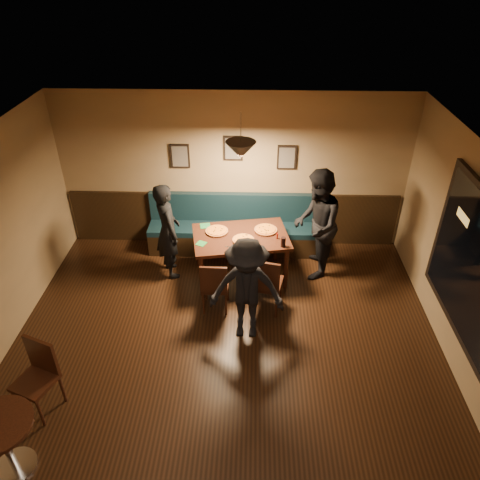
{
  "coord_description": "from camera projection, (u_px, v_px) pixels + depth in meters",
  "views": [
    {
      "loc": [
        0.34,
        -3.72,
        4.72
      ],
      "look_at": [
        0.16,
        2.05,
        0.95
      ],
      "focal_mm": 34.16,
      "sensor_mm": 36.0,
      "label": 1
    }
  ],
  "objects": [
    {
      "name": "ceiling",
      "position": [
        216.0,
        193.0,
        4.18
      ],
      "size": [
        7.0,
        7.0,
        0.0
      ],
      "primitive_type": "plane",
      "rotation": [
        3.14,
        0.0,
        0.0
      ],
      "color": "silver",
      "rests_on": "ground"
    },
    {
      "name": "picture_right",
      "position": [
        287.0,
        157.0,
        7.66
      ],
      "size": [
        0.32,
        0.04,
        0.42
      ],
      "primitive_type": "cube",
      "color": "black",
      "rests_on": "wall_back"
    },
    {
      "name": "cafe_chair_far",
      "position": [
        34.0,
        381.0,
        5.27
      ],
      "size": [
        0.55,
        0.55,
        0.96
      ],
      "primitive_type": null,
      "rotation": [
        0.0,
        0.0,
        2.77
      ],
      "color": "#321C0E",
      "rests_on": "floor"
    },
    {
      "name": "picture_left",
      "position": [
        180.0,
        156.0,
        7.7
      ],
      "size": [
        0.32,
        0.04,
        0.42
      ],
      "primitive_type": "cube",
      "color": "black",
      "rests_on": "wall_back"
    },
    {
      "name": "window_glass",
      "position": [
        477.0,
        278.0,
        5.23
      ],
      "size": [
        0.0,
        2.4,
        2.4
      ],
      "primitive_type": "plane",
      "rotation": [
        1.57,
        0.0,
        -1.57
      ],
      "color": "black",
      "rests_on": "wall_right"
    },
    {
      "name": "booth_bench",
      "position": [
        233.0,
        226.0,
        8.11
      ],
      "size": [
        3.0,
        0.6,
        1.0
      ],
      "primitive_type": null,
      "color": "#0F232D",
      "rests_on": "ground"
    },
    {
      "name": "cafe_table",
      "position": [
        6.0,
        447.0,
        4.69
      ],
      "size": [
        0.86,
        0.86,
        0.75
      ],
      "primitive_type": "cylinder",
      "rotation": [
        0.0,
        0.0,
        -0.24
      ],
      "color": "#33160E",
      "rests_on": "floor"
    },
    {
      "name": "napkin_b",
      "position": [
        201.0,
        244.0,
        7.08
      ],
      "size": [
        0.19,
        0.19,
        0.01
      ],
      "primitive_type": "cube",
      "rotation": [
        0.0,
        0.0,
        -0.44
      ],
      "color": "#1C6C29",
      "rests_on": "dining_table"
    },
    {
      "name": "picture_center",
      "position": [
        233.0,
        148.0,
        7.6
      ],
      "size": [
        0.32,
        0.04,
        0.42
      ],
      "primitive_type": "cube",
      "color": "black",
      "rests_on": "wall_back"
    },
    {
      "name": "pizza_c",
      "position": [
        266.0,
        230.0,
        7.38
      ],
      "size": [
        0.49,
        0.49,
        0.04
      ],
      "primitive_type": "cylinder",
      "rotation": [
        0.0,
        0.0,
        0.42
      ],
      "color": "gold",
      "rests_on": "dining_table"
    },
    {
      "name": "pendant_lamp",
      "position": [
        241.0,
        150.0,
        6.48
      ],
      "size": [
        0.44,
        0.44,
        0.25
      ],
      "primitive_type": "cone",
      "rotation": [
        3.14,
        0.0,
        0.0
      ],
      "color": "black",
      "rests_on": "ceiling"
    },
    {
      "name": "chair_near_left",
      "position": [
        215.0,
        284.0,
        6.81
      ],
      "size": [
        0.4,
        0.4,
        0.89
      ],
      "primitive_type": null,
      "rotation": [
        0.0,
        0.0,
        -0.02
      ],
      "color": "black",
      "rests_on": "floor"
    },
    {
      "name": "napkin_a",
      "position": [
        205.0,
        226.0,
        7.52
      ],
      "size": [
        0.2,
        0.2,
        0.01
      ],
      "primitive_type": "cube",
      "rotation": [
        0.0,
        0.0,
        0.21
      ],
      "color": "#1C6B33",
      "rests_on": "dining_table"
    },
    {
      "name": "tabasco_bottle",
      "position": [
        277.0,
        236.0,
        7.17
      ],
      "size": [
        0.03,
        0.03,
        0.11
      ],
      "primitive_type": "cylinder",
      "rotation": [
        0.0,
        0.0,
        -0.06
      ],
      "color": "#921204",
      "rests_on": "dining_table"
    },
    {
      "name": "soda_glass",
      "position": [
        283.0,
        242.0,
        6.97
      ],
      "size": [
        0.09,
        0.09,
        0.16
      ],
      "primitive_type": "cylinder",
      "rotation": [
        0.0,
        0.0,
        -0.19
      ],
      "color": "black",
      "rests_on": "dining_table"
    },
    {
      "name": "wainscot",
      "position": [
        234.0,
        218.0,
        8.34
      ],
      "size": [
        5.88,
        0.06,
        1.0
      ],
      "primitive_type": "cube",
      "color": "black",
      "rests_on": "ground"
    },
    {
      "name": "diner_right",
      "position": [
        316.0,
        225.0,
        7.3
      ],
      "size": [
        0.81,
        0.98,
        1.87
      ],
      "primitive_type": "imported",
      "rotation": [
        0.0,
        0.0,
        -1.68
      ],
      "color": "black",
      "rests_on": "floor"
    },
    {
      "name": "pizza_a",
      "position": [
        217.0,
        231.0,
        7.35
      ],
      "size": [
        0.44,
        0.44,
        0.04
      ],
      "primitive_type": "cylinder",
      "rotation": [
        0.0,
        0.0,
        0.22
      ],
      "color": "#C06724",
      "rests_on": "dining_table"
    },
    {
      "name": "window_frame",
      "position": [
        480.0,
        278.0,
        5.23
      ],
      "size": [
        0.06,
        2.56,
        1.86
      ],
      "primitive_type": "cube",
      "color": "black",
      "rests_on": "wall_right"
    },
    {
      "name": "diner_front",
      "position": [
        247.0,
        290.0,
        6.16
      ],
      "size": [
        1.04,
        0.63,
        1.58
      ],
      "primitive_type": "imported",
      "rotation": [
        0.0,
        0.0,
        -0.05
      ],
      "color": "black",
      "rests_on": "floor"
    },
    {
      "name": "diner_left",
      "position": [
        168.0,
        231.0,
        7.35
      ],
      "size": [
        0.61,
        0.71,
        1.66
      ],
      "primitive_type": "imported",
      "rotation": [
        0.0,
        0.0,
        2.0
      ],
      "color": "black",
      "rests_on": "floor"
    },
    {
      "name": "floor",
      "position": [
        222.0,
        393.0,
        5.71
      ],
      "size": [
        7.0,
        7.0,
        0.0
      ],
      "primitive_type": "plane",
      "color": "black",
      "rests_on": "ground"
    },
    {
      "name": "chair_near_right",
      "position": [
        267.0,
        282.0,
        6.78
      ],
      "size": [
        0.52,
        0.52,
        0.98
      ],
      "primitive_type": null,
      "rotation": [
        0.0,
        0.0,
        -0.22
      ],
      "color": "#321E0E",
      "rests_on": "floor"
    },
    {
      "name": "wall_back",
      "position": [
        233.0,
        172.0,
        7.87
      ],
      "size": [
        6.0,
        0.0,
        6.0
      ],
      "primitive_type": "plane",
      "rotation": [
        1.57,
        0.0,
        0.0
      ],
      "color": "#8C704F",
      "rests_on": "ground"
    },
    {
      "name": "cutlery_set",
      "position": [
        236.0,
        248.0,
        6.98
      ],
      "size": [
        0.19,
        0.09,
        0.0
      ],
      "primitive_type": "cube",
      "rotation": [
        0.0,
        0.0,
        1.21
      ],
      "color": "silver",
      "rests_on": "dining_table"
    },
    {
      "name": "pizza_b",
      "position": [
        243.0,
        240.0,
        7.14
      ],
      "size": [
        0.41,
        0.41,
        0.04
      ],
      "primitive_type": "cylinder",
      "rotation": [
        0.0,
        0.0,
        0.2
      ],
      "color": "orange",
      "rests_on": "dining_table"
    },
    {
      "name": "dining_table",
      "position": [
        241.0,
        256.0,
        7.49
      ],
      "size": [
        1.65,
        1.21,
        0.8
      ],
      "primitive_type": "cube",
      "rotation": [
        0.0,
        0.0,
        0.17
      ],
      "color": "black",
      "rests_on": "floor"
    }
  ]
}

